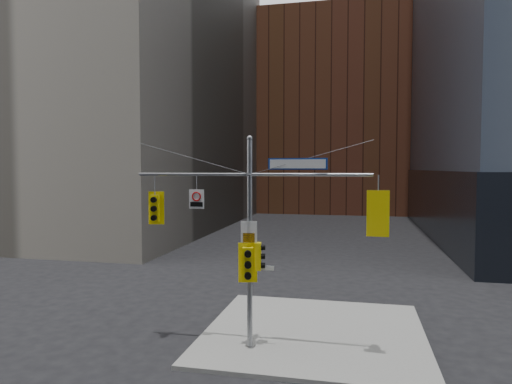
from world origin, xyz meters
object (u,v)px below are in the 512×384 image
at_px(traffic_light_west_arm, 155,208).
at_px(street_sign_blade, 297,164).
at_px(signal_assembly, 250,222).
at_px(regulatory_sign_arm, 197,199).
at_px(traffic_light_pole_front, 248,264).
at_px(traffic_light_pole_side, 259,256).
at_px(traffic_light_east_arm, 378,213).

distance_m(traffic_light_west_arm, street_sign_blade, 5.25).
height_order(traffic_light_west_arm, street_sign_blade, street_sign_blade).
bearing_deg(signal_assembly, street_sign_blade, 0.13).
bearing_deg(regulatory_sign_arm, street_sign_blade, -1.02).
distance_m(signal_assembly, street_sign_blade, 2.51).
height_order(street_sign_blade, regulatory_sign_arm, street_sign_blade).
xyz_separation_m(traffic_light_west_arm, traffic_light_pole_front, (3.42, -0.28, -1.75)).
bearing_deg(street_sign_blade, traffic_light_west_arm, -176.54).
bearing_deg(traffic_light_west_arm, traffic_light_pole_front, -14.42).
relative_size(traffic_light_west_arm, traffic_light_pole_side, 1.26).
bearing_deg(traffic_light_pole_side, regulatory_sign_arm, 82.70).
bearing_deg(signal_assembly, traffic_light_west_arm, 179.79).
bearing_deg(traffic_light_east_arm, traffic_light_pole_side, 2.78).
distance_m(traffic_light_west_arm, traffic_light_pole_side, 4.05).
height_order(traffic_light_pole_front, regulatory_sign_arm, regulatory_sign_arm).
bearing_deg(traffic_light_west_arm, traffic_light_pole_side, -9.75).
bearing_deg(regulatory_sign_arm, signal_assembly, -0.80).
distance_m(traffic_light_pole_front, regulatory_sign_arm, 2.83).
xyz_separation_m(street_sign_blade, regulatory_sign_arm, (-3.47, -0.02, -1.18)).
distance_m(traffic_light_pole_side, traffic_light_pole_front, 0.47).
xyz_separation_m(signal_assembly, regulatory_sign_arm, (-1.87, -0.02, 0.75)).
height_order(signal_assembly, traffic_light_west_arm, signal_assembly).
relative_size(street_sign_blade, regulatory_sign_arm, 2.94).
bearing_deg(traffic_light_east_arm, traffic_light_pole_front, 6.64).
distance_m(traffic_light_pole_side, regulatory_sign_arm, 2.91).
bearing_deg(traffic_light_pole_front, traffic_light_east_arm, -10.56).
bearing_deg(signal_assembly, traffic_light_east_arm, 0.00).
bearing_deg(traffic_light_pole_side, street_sign_blade, -98.57).
height_order(traffic_light_east_arm, street_sign_blade, street_sign_blade).
bearing_deg(traffic_light_pole_side, signal_assembly, 84.10).
bearing_deg(traffic_light_east_arm, traffic_light_west_arm, 2.87).
bearing_deg(regulatory_sign_arm, traffic_light_pole_front, -8.93).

